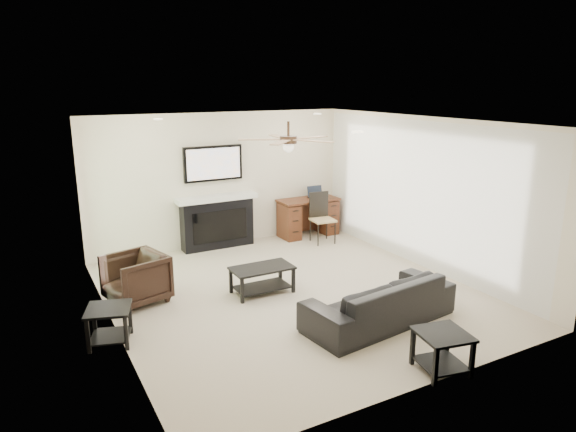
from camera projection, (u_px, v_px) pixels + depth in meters
name	position (u px, v px, depth m)	size (l,w,h in m)	color
room_shell	(301.00, 179.00, 7.31)	(5.50, 5.54, 2.52)	#C0B69A
sofa	(379.00, 301.00, 6.59)	(2.07, 0.81, 0.60)	black
armchair	(136.00, 279.00, 7.19)	(0.75, 0.77, 0.70)	black
coffee_table	(262.00, 280.00, 7.55)	(0.90, 0.50, 0.40)	black
end_table_near	(442.00, 352.00, 5.47)	(0.52, 0.52, 0.45)	black
end_table_left	(110.00, 325.00, 6.08)	(0.50, 0.50, 0.45)	black
fireplace_unit	(217.00, 198.00, 9.46)	(1.52, 0.34, 1.91)	black
desk	(308.00, 217.00, 10.37)	(1.22, 0.56, 0.76)	#391B0E
desk_chair	(323.00, 218.00, 9.88)	(0.42, 0.44, 0.97)	black
laptop	(317.00, 192.00, 10.32)	(0.33, 0.24, 0.23)	black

